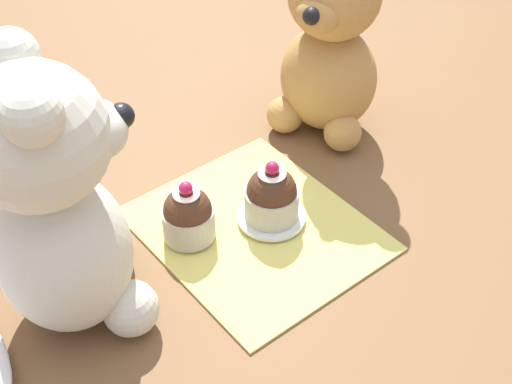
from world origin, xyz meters
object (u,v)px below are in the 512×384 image
(teddy_bear_cream, at_px, (57,206))
(cupcake_near_tan_bear, at_px, (272,197))
(cupcake_near_cream_bear, at_px, (188,215))
(saucer_plate, at_px, (272,217))
(teddy_bear_tan, at_px, (330,44))

(teddy_bear_cream, relative_size, cupcake_near_tan_bear, 3.81)
(teddy_bear_cream, relative_size, cupcake_near_cream_bear, 3.85)
(teddy_bear_cream, height_order, saucer_plate, teddy_bear_cream)
(cupcake_near_cream_bear, relative_size, saucer_plate, 0.97)
(teddy_bear_cream, distance_m, cupcake_near_cream_bear, 0.17)
(saucer_plate, xyz_separation_m, cupcake_near_tan_bear, (0.00, 0.00, 0.03))
(teddy_bear_cream, distance_m, teddy_bear_tan, 0.40)
(cupcake_near_cream_bear, xyz_separation_m, cupcake_near_tan_bear, (-0.04, -0.08, 0.00))
(teddy_bear_cream, xyz_separation_m, saucer_plate, (-0.03, -0.22, -0.12))
(teddy_bear_tan, relative_size, cupcake_near_cream_bear, 3.37)
(teddy_bear_cream, bearing_deg, cupcake_near_cream_bear, -70.71)
(teddy_bear_cream, height_order, teddy_bear_tan, teddy_bear_cream)
(teddy_bear_tan, height_order, cupcake_near_tan_bear, teddy_bear_tan)
(teddy_bear_tan, xyz_separation_m, cupcake_near_tan_bear, (-0.10, 0.17, -0.08))
(cupcake_near_cream_bear, distance_m, saucer_plate, 0.10)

